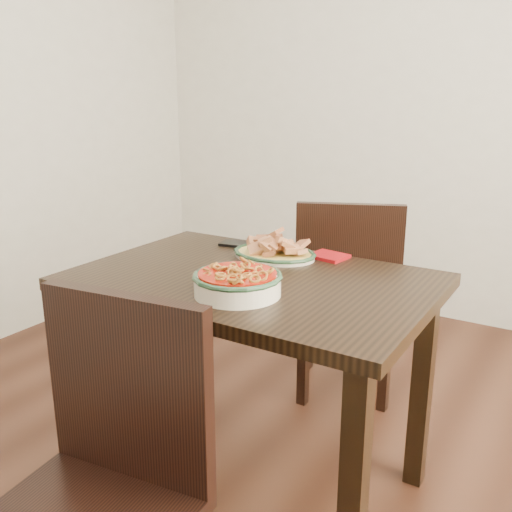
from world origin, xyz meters
The scene contains 9 objects.
floor centered at (0.00, 0.00, 0.00)m, with size 3.50×3.50×0.00m, color #341A10.
wall_back centered at (0.00, 1.75, 1.30)m, with size 3.50×0.10×2.60m, color silver.
dining_table centered at (0.06, -0.13, 0.64)m, with size 1.10×0.73×0.75m.
chair_far centered at (0.09, 0.57, 0.50)m, with size 0.55×0.55×0.89m.
chair_near centered at (0.13, -0.85, 0.50)m, with size 0.47×0.47×0.89m.
fish_plate centered at (0.01, 0.09, 0.79)m, with size 0.29×0.23×0.11m.
noodle_bowl centered at (0.11, -0.30, 0.79)m, with size 0.26×0.26×0.08m.
smartphone centered at (-0.18, 0.16, 0.76)m, with size 0.14×0.08×0.01m, color black.
napkin centered at (0.18, 0.18, 0.76)m, with size 0.12×0.10×0.01m, color maroon.
Camera 1 is at (0.96, -1.57, 1.30)m, focal length 40.00 mm.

